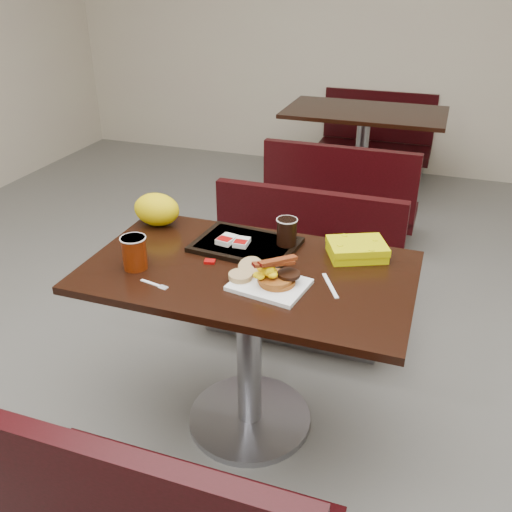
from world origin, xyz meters
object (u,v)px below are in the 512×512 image
(fork, at_px, (150,283))
(platter, at_px, (269,285))
(bench_far_n, at_px, (374,137))
(pancake_stack, at_px, (277,280))
(coffee_cup_near, at_px, (134,253))
(hashbrown_sleeve_left, at_px, (227,240))
(paper_bag, at_px, (157,209))
(table_near, at_px, (249,350))
(hashbrown_sleeve_right, at_px, (242,242))
(tray, at_px, (246,245))
(table_far, at_px, (361,158))
(clamshell, at_px, (357,249))
(coffee_cup_far, at_px, (287,232))
(knife, at_px, (330,286))
(bench_near_n, at_px, (296,272))
(bench_near_s, at_px, (169,492))
(bench_far_s, at_px, (343,190))

(fork, bearing_deg, platter, 28.16)
(bench_far_n, xyz_separation_m, pancake_stack, (0.14, -3.39, 0.42))
(platter, distance_m, coffee_cup_near, 0.51)
(fork, bearing_deg, hashbrown_sleeve_left, 79.51)
(platter, bearing_deg, paper_bag, 160.49)
(table_near, height_order, pancake_stack, pancake_stack)
(hashbrown_sleeve_right, distance_m, paper_bag, 0.43)
(pancake_stack, height_order, tray, pancake_stack)
(table_far, bearing_deg, clamshell, -81.45)
(coffee_cup_near, relative_size, coffee_cup_far, 1.16)
(table_near, bearing_deg, hashbrown_sleeve_right, 119.67)
(table_near, relative_size, bench_far_n, 1.20)
(platter, xyz_separation_m, clamshell, (0.24, 0.33, 0.02))
(coffee_cup_far, relative_size, clamshell, 0.50)
(knife, distance_m, clamshell, 0.26)
(bench_near_n, xyz_separation_m, hashbrown_sleeve_right, (-0.08, -0.56, 0.42))
(bench_far_n, bearing_deg, platter, -88.11)
(bench_near_n, height_order, bench_far_n, same)
(paper_bag, bearing_deg, pancake_stack, -27.24)
(knife, height_order, paper_bag, paper_bag)
(bench_near_s, xyz_separation_m, bench_far_n, (0.00, 4.00, 0.00))
(table_far, height_order, hashbrown_sleeve_left, hashbrown_sleeve_left)
(platter, relative_size, paper_bag, 1.27)
(knife, bearing_deg, table_near, -122.90)
(table_near, xyz_separation_m, table_far, (0.00, 2.60, 0.00))
(pancake_stack, distance_m, fork, 0.44)
(table_near, bearing_deg, table_far, 90.00)
(table_near, xyz_separation_m, coffee_cup_near, (-0.39, -0.13, 0.44))
(bench_far_n, height_order, clamshell, clamshell)
(coffee_cup_near, bearing_deg, clamshell, 25.50)
(knife, xyz_separation_m, coffee_cup_far, (-0.23, 0.23, 0.07))
(bench_far_n, bearing_deg, bench_far_s, -90.00)
(table_near, height_order, hashbrown_sleeve_left, hashbrown_sleeve_left)
(hashbrown_sleeve_right, height_order, paper_bag, paper_bag)
(table_near, bearing_deg, tray, 113.54)
(tray, distance_m, hashbrown_sleeve_right, 0.03)
(tray, bearing_deg, bench_near_s, -80.16)
(bench_near_s, relative_size, bench_far_s, 1.00)
(table_far, bearing_deg, coffee_cup_far, -87.98)
(platter, xyz_separation_m, tray, (-0.18, 0.26, 0.00))
(bench_far_s, distance_m, platter, 2.04)
(bench_far_s, distance_m, coffee_cup_far, 1.76)
(hashbrown_sleeve_right, bearing_deg, coffee_cup_near, -141.56)
(tray, bearing_deg, fork, -115.05)
(bench_near_s, xyz_separation_m, coffee_cup_far, (0.08, 0.90, 0.46))
(table_near, height_order, paper_bag, paper_bag)
(platter, bearing_deg, table_near, 147.89)
(bench_near_s, height_order, hashbrown_sleeve_left, hashbrown_sleeve_left)
(hashbrown_sleeve_right, bearing_deg, bench_near_s, -86.94)
(fork, bearing_deg, bench_near_s, -47.20)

